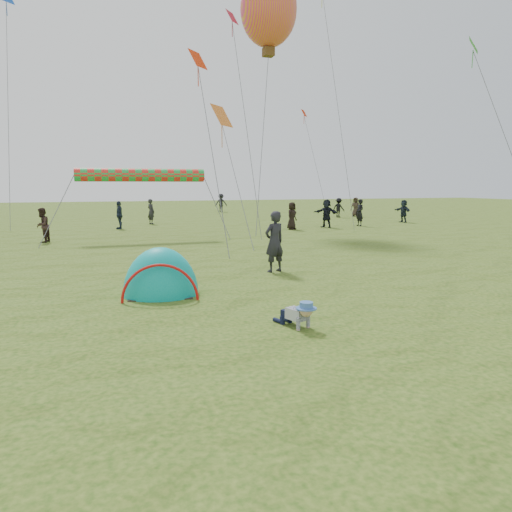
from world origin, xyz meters
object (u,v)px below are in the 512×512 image
object	(u,v)px
popup_tent	(161,295)
balloon_kite	(269,14)
standing_adult	(274,242)
crawling_toddler	(298,313)

from	to	relation	value
popup_tent	balloon_kite	size ratio (longest dim) A/B	0.49
popup_tent	standing_adult	size ratio (longest dim) A/B	1.25
popup_tent	standing_adult	xyz separation A→B (m)	(3.70, 1.90, 0.94)
crawling_toddler	popup_tent	distance (m)	4.08
crawling_toddler	standing_adult	bearing A→B (deg)	52.91
balloon_kite	standing_adult	bearing A→B (deg)	-109.39
crawling_toddler	standing_adult	xyz separation A→B (m)	(1.57, 5.36, 0.67)
crawling_toddler	balloon_kite	size ratio (longest dim) A/B	0.15
crawling_toddler	popup_tent	xyz separation A→B (m)	(-2.14, 3.46, -0.27)
crawling_toddler	balloon_kite	xyz separation A→B (m)	(6.69, 19.91, 12.53)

